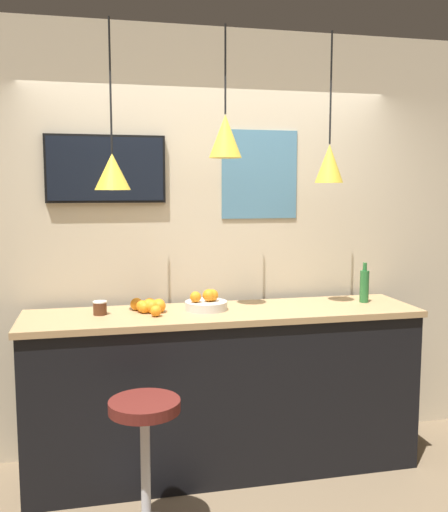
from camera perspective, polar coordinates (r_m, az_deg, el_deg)
The scene contains 12 objects.
back_wall at distance 3.98m, azimuth -1.31°, elevation 1.35°, with size 8.00×0.06×2.90m.
service_counter at distance 3.79m, azimuth 0.00°, elevation -13.26°, with size 2.51×0.61×1.05m.
bar_stool at distance 3.12m, azimuth -7.88°, elevation -18.77°, with size 0.45×0.45×0.76m.
fruit_bowl at distance 3.66m, azimuth -1.80°, elevation -4.73°, with size 0.27×0.27×0.14m.
orange_pile at distance 3.61m, azimuth -7.43°, elevation -4.99°, with size 0.22×0.28×0.09m.
juice_bottle at distance 4.00m, azimuth 13.86°, elevation -2.88°, with size 0.06×0.06×0.27m.
spread_jar at distance 3.60m, azimuth -12.30°, elevation -5.10°, with size 0.08×0.08×0.09m.
pendant_lamp_left at distance 3.44m, azimuth -11.11°, elevation 8.36°, with size 0.21×0.21×0.98m.
pendant_lamp_middle at distance 3.54m, azimuth 0.13°, elevation 11.93°, with size 0.20×0.20×0.79m.
pendant_lamp_right at distance 3.74m, azimuth 10.48°, elevation 9.15°, with size 0.18×0.18×0.94m.
mounted_tv at distance 3.84m, azimuth -11.73°, elevation 8.52°, with size 0.77×0.04×0.44m.
wall_poster at distance 4.01m, azimuth 3.59°, elevation 8.13°, with size 0.54×0.01×0.61m.
Camera 1 is at (-0.78, -2.83, 1.83)m, focal length 40.00 mm.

